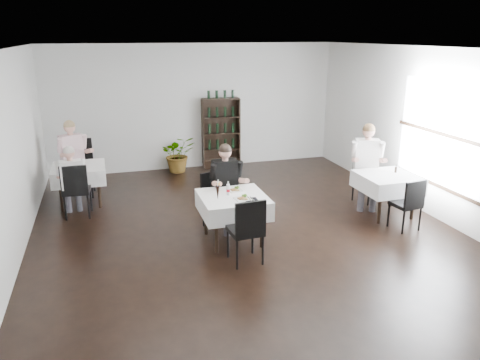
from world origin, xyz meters
name	(u,v)px	position (x,y,z in m)	size (l,w,h in m)	color
room_shell	(251,149)	(0.00, 0.00, 1.50)	(9.00, 9.00, 9.00)	black
window_right	(441,136)	(3.48, 0.00, 1.50)	(0.06, 2.30, 1.85)	white
wine_shelf	(221,134)	(0.60, 4.31, 0.85)	(0.90, 0.28, 1.75)	black
main_table	(233,204)	(-0.30, 0.00, 0.62)	(1.03, 1.03, 0.77)	black
left_table	(79,173)	(-2.70, 2.50, 0.62)	(0.98, 0.98, 0.77)	black
right_table	(387,183)	(2.70, 0.30, 0.62)	(0.98, 0.98, 0.77)	black
potted_tree	(178,154)	(-0.50, 4.18, 0.44)	(0.80, 0.69, 0.89)	#23551D
main_chair_far	(216,196)	(-0.42, 0.69, 0.55)	(0.58, 0.58, 0.96)	black
main_chair_near	(247,227)	(-0.32, -0.83, 0.57)	(0.49, 0.49, 1.00)	black
left_chair_far	(80,163)	(-2.71, 3.12, 0.66)	(0.56, 0.57, 1.15)	black
left_chair_near	(76,187)	(-2.74, 1.76, 0.58)	(0.50, 0.51, 1.01)	black
right_chair_far	(364,174)	(2.73, 1.13, 0.54)	(0.57, 0.57, 0.94)	black
right_chair_near	(409,201)	(2.65, -0.43, 0.52)	(0.46, 0.47, 0.91)	black
diner_main	(227,181)	(-0.27, 0.51, 0.86)	(0.58, 0.58, 1.48)	#414048
diner_left_far	(74,153)	(-2.80, 3.07, 0.91)	(0.69, 0.73, 1.56)	#414048
diner_left_near	(71,176)	(-2.80, 1.83, 0.78)	(0.53, 0.54, 1.34)	#414048
diner_right_far	(367,159)	(2.58, 0.83, 0.93)	(0.70, 0.75, 1.61)	#414048
plate_far	(235,190)	(-0.20, 0.22, 0.79)	(0.24, 0.24, 0.07)	white
plate_near	(243,198)	(-0.20, -0.21, 0.79)	(0.26, 0.26, 0.07)	white
pilsner_dark	(218,192)	(-0.57, -0.10, 0.88)	(0.06, 0.06, 0.28)	black
pilsner_lager	(218,189)	(-0.52, 0.09, 0.88)	(0.06, 0.06, 0.26)	#B9832F
coke_bottle	(228,190)	(-0.36, 0.06, 0.86)	(0.06, 0.06, 0.22)	silver
napkin_cutlery	(251,199)	(-0.09, -0.26, 0.78)	(0.21, 0.22, 0.02)	black
pepper_mill	(396,170)	(2.92, 0.39, 0.82)	(0.04, 0.04, 0.11)	black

